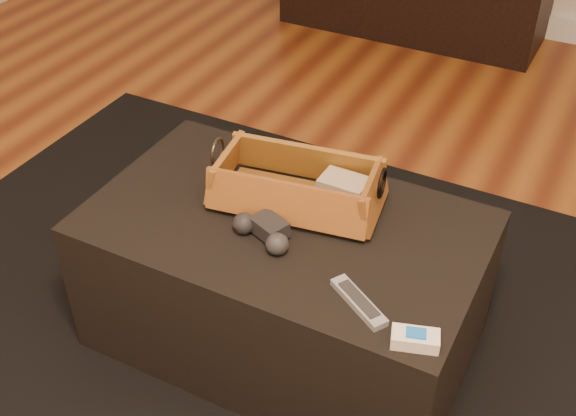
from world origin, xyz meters
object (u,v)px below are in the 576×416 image
at_px(ottoman, 285,281).
at_px(game_controller, 264,231).
at_px(cream_gadget, 415,339).
at_px(silver_remote, 359,302).
at_px(tv_remote, 287,197).
at_px(wicker_basket, 297,187).

height_order(ottoman, game_controller, game_controller).
height_order(game_controller, cream_gadget, game_controller).
xyz_separation_m(ottoman, silver_remote, (0.28, -0.19, 0.22)).
bearing_deg(cream_gadget, ottoman, 150.72).
bearing_deg(tv_remote, silver_remote, -53.78).
bearing_deg(game_controller, ottoman, 84.07).
bearing_deg(wicker_basket, ottoman, -86.57).
relative_size(game_controller, silver_remote, 1.08).
height_order(tv_remote, cream_gadget, tv_remote).
height_order(ottoman, tv_remote, tv_remote).
distance_m(wicker_basket, game_controller, 0.17).
bearing_deg(silver_remote, game_controller, 161.40).
distance_m(tv_remote, cream_gadget, 0.54).
xyz_separation_m(ottoman, wicker_basket, (-0.00, 0.08, 0.26)).
distance_m(ottoman, cream_gadget, 0.54).
relative_size(tv_remote, silver_remote, 1.40).
bearing_deg(wicker_basket, silver_remote, -42.93).
distance_m(ottoman, silver_remote, 0.40).
bearing_deg(silver_remote, ottoman, 146.24).
bearing_deg(cream_gadget, wicker_basket, 143.70).
height_order(wicker_basket, cream_gadget, wicker_basket).
bearing_deg(game_controller, tv_remote, 95.51).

